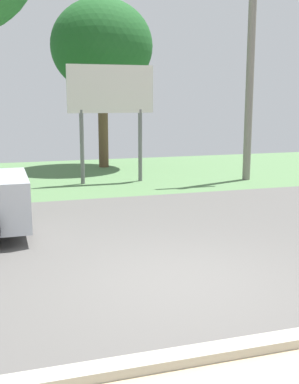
# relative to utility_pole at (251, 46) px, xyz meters

# --- Properties ---
(ground_plane) EXTENTS (40.00, 22.00, 0.20)m
(ground_plane) POSITION_rel_utility_pole_xyz_m (-5.16, -4.60, -4.12)
(ground_plane) COLOR #565451
(utility_pole) EXTENTS (1.80, 0.24, 7.78)m
(utility_pole) POSITION_rel_utility_pole_xyz_m (0.00, 0.00, 0.00)
(utility_pole) COLOR gray
(utility_pole) RESTS_ON ground_plane
(roadside_billboard) EXTENTS (2.60, 0.12, 3.50)m
(roadside_billboard) POSITION_rel_utility_pole_xyz_m (-4.18, 0.75, -1.52)
(roadside_billboard) COLOR slate
(roadside_billboard) RESTS_ON ground_plane
(tree_left_far) EXTENTS (3.66, 3.66, 6.03)m
(tree_left_far) POSITION_rel_utility_pole_xyz_m (-3.71, 4.16, 0.28)
(tree_left_far) COLOR brown
(tree_left_far) RESTS_ON ground_plane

